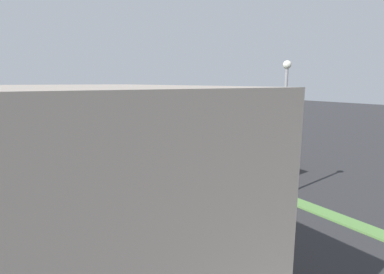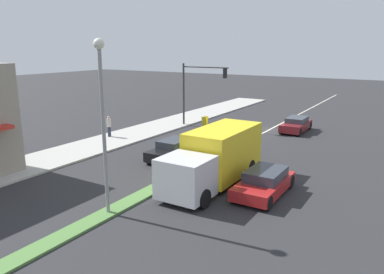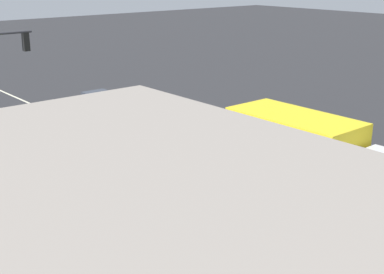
% 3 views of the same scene
% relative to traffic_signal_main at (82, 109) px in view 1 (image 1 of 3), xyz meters
% --- Properties ---
extents(ground_plane, '(160.00, 160.00, 0.00)m').
position_rel_traffic_signal_main_xyz_m(ground_plane, '(-6.12, 16.09, -3.90)').
color(ground_plane, '#2B2B2D').
extents(sidewalk_right, '(4.00, 73.00, 0.12)m').
position_rel_traffic_signal_main_xyz_m(sidewalk_right, '(2.88, 16.59, -3.84)').
color(sidewalk_right, '#B2AFA8').
rests_on(sidewalk_right, ground).
extents(lane_marking_center, '(0.16, 60.00, 0.01)m').
position_rel_traffic_signal_main_xyz_m(lane_marking_center, '(-6.12, -1.91, -3.90)').
color(lane_marking_center, beige).
rests_on(lane_marking_center, ground).
extents(building_corner_store, '(5.73, 8.82, 6.14)m').
position_rel_traffic_signal_main_xyz_m(building_corner_store, '(4.63, 20.53, -0.71)').
color(building_corner_store, gray).
rests_on(building_corner_store, sidewalk_right).
extents(traffic_signal_main, '(4.59, 0.34, 5.60)m').
position_rel_traffic_signal_main_xyz_m(traffic_signal_main, '(0.00, 0.00, 0.00)').
color(traffic_signal_main, '#333338').
rests_on(traffic_signal_main, sidewalk_right).
extents(street_lamp, '(0.44, 0.44, 7.37)m').
position_rel_traffic_signal_main_xyz_m(street_lamp, '(-6.12, 17.89, 0.88)').
color(street_lamp, gray).
rests_on(street_lamp, median_strip).
extents(pedestrian, '(0.34, 0.34, 1.67)m').
position_rel_traffic_signal_main_xyz_m(pedestrian, '(3.79, 7.40, -2.90)').
color(pedestrian, '#282D42').
rests_on(pedestrian, sidewalk_right).
extents(warning_aframe_sign, '(0.45, 0.53, 0.84)m').
position_rel_traffic_signal_main_xyz_m(warning_aframe_sign, '(-0.28, -1.00, -3.47)').
color(warning_aframe_sign, yellow).
rests_on(warning_aframe_sign, ground).
extents(delivery_truck, '(2.44, 7.50, 2.87)m').
position_rel_traffic_signal_main_xyz_m(delivery_truck, '(-8.32, 12.04, -2.43)').
color(delivery_truck, silver).
rests_on(delivery_truck, ground).
extents(sedan_maroon, '(1.76, 4.14, 1.24)m').
position_rel_traffic_signal_main_xyz_m(sedan_maroon, '(-8.32, -2.81, -3.29)').
color(sedan_maroon, maroon).
rests_on(sedan_maroon, ground).
extents(suv_black, '(1.77, 3.94, 1.30)m').
position_rel_traffic_signal_main_xyz_m(suv_black, '(-3.92, 9.60, -3.27)').
color(suv_black, black).
rests_on(suv_black, ground).
extents(hatchback_red, '(1.91, 4.20, 1.24)m').
position_rel_traffic_signal_main_xyz_m(hatchback_red, '(-11.12, 12.18, -3.29)').
color(hatchback_red, '#AD1E1E').
rests_on(hatchback_red, ground).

